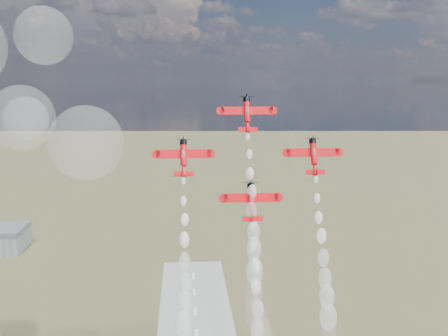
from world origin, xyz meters
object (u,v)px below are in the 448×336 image
plane_lead (247,113)px  plane_right (314,155)px  plane_left (183,157)px  plane_slot (251,201)px

plane_lead → plane_right: (15.56, -4.73, -9.81)m
plane_right → plane_left: bearing=180.0°
plane_slot → plane_right: bearing=16.9°
plane_lead → plane_slot: plane_lead is taller
plane_right → plane_slot: size_ratio=1.00×
plane_left → plane_slot: (15.56, -4.73, -9.81)m
plane_lead → plane_slot: size_ratio=1.00×
plane_lead → plane_left: bearing=-163.1°
plane_left → plane_right: bearing=0.0°
plane_left → plane_right: (31.12, 0.00, 0.00)m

